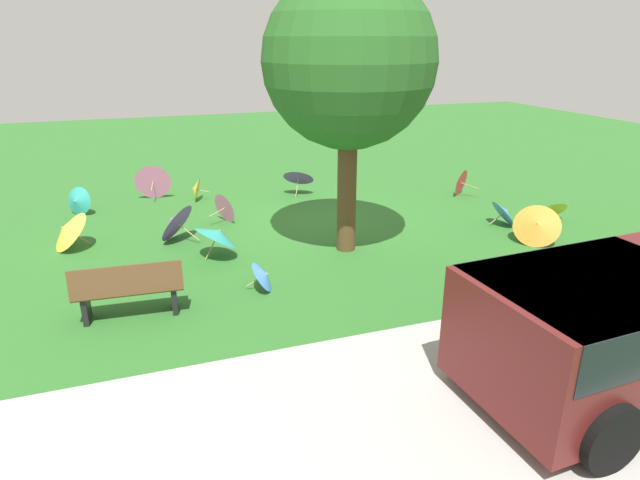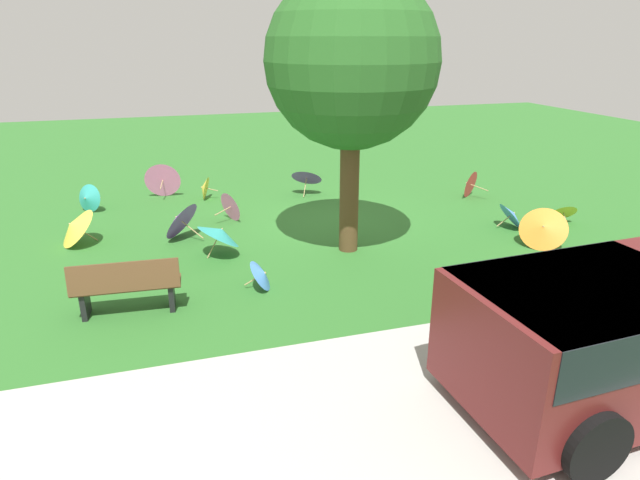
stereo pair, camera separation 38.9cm
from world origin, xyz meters
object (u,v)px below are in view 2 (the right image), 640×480
(parasol_yellow_0, at_px, (204,188))
(parasol_teal_5, at_px, (220,233))
(parasol_purple_0, at_px, (179,219))
(parasol_yellow_2, at_px, (74,226))
(parasol_yellow_1, at_px, (563,211))
(parasol_blue_2, at_px, (263,274))
(parasol_orange_2, at_px, (543,228))
(parasol_purple_1, at_px, (307,176))
(parasol_teal_4, at_px, (87,198))
(parasol_pink_2, at_px, (233,206))
(parasol_red_1, at_px, (469,184))
(parasol_pink_3, at_px, (163,179))
(shade_tree, at_px, (352,62))
(parasol_blue_0, at_px, (512,214))
(park_bench, at_px, (127,286))
(van_dark, at_px, (635,324))

(parasol_yellow_0, xyz_separation_m, parasol_teal_5, (0.06, 4.11, 0.17))
(parasol_purple_0, bearing_deg, parasol_yellow_2, -6.36)
(parasol_purple_0, bearing_deg, parasol_yellow_1, 170.33)
(parasol_blue_2, xyz_separation_m, parasol_orange_2, (-5.82, -0.31, 0.14))
(parasol_purple_1, height_order, parasol_teal_4, parasol_purple_1)
(parasol_purple_0, relative_size, parasol_pink_2, 1.48)
(parasol_pink_2, bearing_deg, parasol_red_1, -178.40)
(parasol_pink_3, bearing_deg, parasol_purple_1, 166.74)
(parasol_yellow_0, bearing_deg, parasol_orange_2, 138.62)
(shade_tree, bearing_deg, parasol_blue_0, -177.16)
(parasol_purple_0, distance_m, parasol_pink_2, 1.54)
(parasol_yellow_2, bearing_deg, parasol_orange_2, 162.63)
(parasol_pink_3, height_order, parasol_yellow_2, parasol_pink_3)
(parasol_pink_3, distance_m, parasol_yellow_2, 3.73)
(parasol_yellow_2, xyz_separation_m, parasol_orange_2, (-9.10, 2.85, 0.01))
(parasol_blue_2, bearing_deg, parasol_pink_2, -90.69)
(parasol_purple_0, xyz_separation_m, parasol_pink_3, (0.23, -3.48, 0.04))
(parasol_pink_3, distance_m, parasol_teal_4, 2.04)
(parasol_blue_2, distance_m, parasol_orange_2, 5.83)
(shade_tree, distance_m, parasol_teal_4, 7.44)
(park_bench, height_order, parasol_orange_2, park_bench)
(parasol_pink_2, bearing_deg, parasol_yellow_2, 11.19)
(parasol_pink_2, relative_size, parasol_teal_4, 1.06)
(park_bench, bearing_deg, shade_tree, -159.18)
(van_dark, height_order, parasol_orange_2, van_dark)
(parasol_yellow_1, height_order, parasol_purple_1, parasol_purple_1)
(parasol_purple_0, bearing_deg, shade_tree, 153.17)
(parasol_pink_3, xyz_separation_m, parasol_purple_1, (-3.74, 0.88, 0.03))
(parasol_purple_1, height_order, parasol_teal_5, parasol_purple_1)
(parasol_blue_0, bearing_deg, van_dark, 67.09)
(parasol_blue_0, xyz_separation_m, parasol_orange_2, (0.12, 1.19, 0.10))
(parasol_purple_0, height_order, parasol_teal_5, parasol_purple_0)
(parasol_yellow_0, bearing_deg, parasol_purple_1, 173.89)
(parasol_yellow_0, distance_m, parasol_yellow_2, 3.90)
(parasol_red_1, bearing_deg, van_dark, 71.15)
(parasol_red_1, bearing_deg, parasol_purple_1, -20.76)
(parasol_yellow_2, height_order, parasol_teal_4, parasol_yellow_2)
(shade_tree, height_order, parasol_yellow_0, shade_tree)
(park_bench, xyz_separation_m, parasol_orange_2, (-7.96, -0.58, -0.06))
(shade_tree, bearing_deg, parasol_pink_2, -52.12)
(parasol_blue_0, height_order, parasol_red_1, parasol_red_1)
(van_dark, distance_m, shade_tree, 6.17)
(parasol_blue_0, height_order, parasol_pink_2, parasol_pink_2)
(parasol_teal_4, bearing_deg, parasol_purple_1, -179.57)
(parasol_yellow_0, distance_m, parasol_purple_1, 2.75)
(parasol_pink_2, distance_m, parasol_orange_2, 6.75)
(parasol_yellow_1, bearing_deg, park_bench, 10.50)
(parasol_blue_2, relative_size, parasol_purple_1, 0.62)
(parasol_red_1, xyz_separation_m, parasol_teal_4, (9.59, -1.49, -0.01))
(park_bench, height_order, parasol_yellow_0, park_bench)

